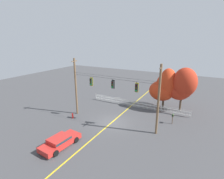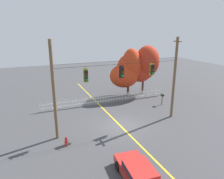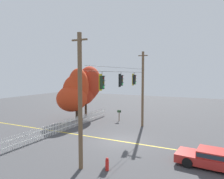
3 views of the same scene
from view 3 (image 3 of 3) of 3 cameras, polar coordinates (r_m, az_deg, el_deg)
ground at (r=19.49m, az=2.28°, el=-13.71°), size 80.00×80.00×0.00m
lane_centerline_stripe at (r=19.48m, az=2.28°, el=-13.70°), size 0.16×36.00×0.01m
signal_support_span at (r=18.62m, az=2.32°, el=-0.91°), size 12.49×1.10×8.50m
traffic_signal_southbound_primary at (r=15.59m, az=-2.72°, el=1.93°), size 0.43×0.38×1.43m
traffic_signal_northbound_primary at (r=18.64m, az=2.41°, el=2.47°), size 0.43×0.38×1.33m
traffic_signal_northbound_secondary at (r=21.66m, az=5.96°, el=2.68°), size 0.43×0.38×1.36m
white_picket_fence at (r=23.70m, az=-11.75°, el=-9.13°), size 16.64×0.06×1.12m
autumn_maple_near_fence at (r=27.32m, az=-10.09°, el=-0.97°), size 4.33×3.68×6.72m
autumn_maple_mid at (r=29.46m, az=-6.57°, el=0.68°), size 4.24×3.42×7.06m
parked_car at (r=15.66m, az=25.69°, el=-16.32°), size 2.28×4.65×1.15m
fire_hydrant at (r=13.93m, az=-1.33°, el=-19.42°), size 0.38×0.22×0.82m
roadside_mailbox at (r=27.15m, az=1.92°, el=-6.07°), size 0.25×0.44×1.42m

